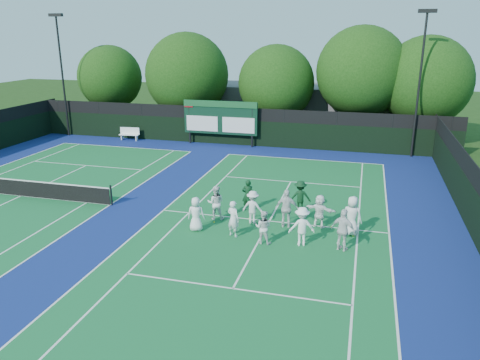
% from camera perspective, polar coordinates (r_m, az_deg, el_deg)
% --- Properties ---
extents(ground, '(120.00, 120.00, 0.00)m').
position_cam_1_polar(ground, '(21.59, 3.08, -6.03)').
color(ground, '#17330E').
rests_on(ground, ground).
extents(court_apron, '(34.00, 32.00, 0.01)m').
position_cam_1_polar(court_apron, '(24.29, -10.41, -3.55)').
color(court_apron, navy).
rests_on(court_apron, ground).
extents(near_court, '(11.05, 23.85, 0.01)m').
position_cam_1_polar(near_court, '(22.49, 3.61, -5.02)').
color(near_court, '#135F2E').
rests_on(near_court, ground).
extents(left_court, '(11.05, 23.85, 0.01)m').
position_cam_1_polar(left_court, '(28.54, -25.12, -1.75)').
color(left_court, '#135F2E').
rests_on(left_court, ground).
extents(back_fence, '(34.00, 0.08, 3.00)m').
position_cam_1_polar(back_fence, '(37.48, -0.75, 6.35)').
color(back_fence, black).
rests_on(back_fence, ground).
extents(divider_fence_right, '(0.08, 32.00, 3.00)m').
position_cam_1_polar(divider_fence_right, '(22.20, 27.13, -3.58)').
color(divider_fence_right, black).
rests_on(divider_fence_right, ground).
extents(scoreboard, '(6.00, 0.21, 3.55)m').
position_cam_1_polar(scoreboard, '(37.23, -2.44, 7.57)').
color(scoreboard, black).
rests_on(scoreboard, ground).
extents(clubhouse, '(18.00, 6.00, 4.00)m').
position_cam_1_polar(clubhouse, '(44.29, 7.16, 8.80)').
color(clubhouse, '#57575C').
rests_on(clubhouse, ground).
extents(light_pole_left, '(1.20, 0.30, 10.12)m').
position_cam_1_polar(light_pole_left, '(43.15, -21.00, 13.33)').
color(light_pole_left, black).
rests_on(light_pole_left, ground).
extents(light_pole_right, '(1.20, 0.30, 10.12)m').
position_cam_1_polar(light_pole_right, '(35.33, 21.21, 12.62)').
color(light_pole_right, black).
rests_on(light_pole_right, ground).
extents(tennis_net, '(11.30, 0.10, 1.10)m').
position_cam_1_polar(tennis_net, '(28.39, -25.24, -0.83)').
color(tennis_net, black).
rests_on(tennis_net, ground).
extents(bench, '(1.71, 0.59, 1.06)m').
position_cam_1_polar(bench, '(40.39, -13.31, 5.56)').
color(bench, white).
rests_on(bench, ground).
extents(tree_a, '(5.76, 5.76, 7.60)m').
position_cam_1_polar(tree_a, '(45.23, -15.34, 11.78)').
color(tree_a, black).
rests_on(tree_a, ground).
extents(tree_b, '(7.22, 7.22, 8.73)m').
position_cam_1_polar(tree_b, '(41.94, -6.23, 12.38)').
color(tree_b, black).
rests_on(tree_b, ground).
extents(tree_c, '(6.32, 6.32, 7.77)m').
position_cam_1_polar(tree_c, '(39.83, 4.68, 11.45)').
color(tree_c, black).
rests_on(tree_c, ground).
extents(tree_d, '(7.13, 7.13, 9.25)m').
position_cam_1_polar(tree_d, '(39.08, 14.80, 12.38)').
color(tree_d, black).
rests_on(tree_d, ground).
extents(tree_e, '(6.90, 6.90, 8.51)m').
position_cam_1_polar(tree_e, '(39.39, 21.92, 10.85)').
color(tree_e, black).
rests_on(tree_e, ground).
extents(tennis_ball_0, '(0.07, 0.07, 0.07)m').
position_cam_1_polar(tennis_ball_0, '(22.70, 1.16, -4.70)').
color(tennis_ball_0, yellow).
rests_on(tennis_ball_0, ground).
extents(tennis_ball_1, '(0.07, 0.07, 0.07)m').
position_cam_1_polar(tennis_ball_1, '(22.15, 11.04, -5.62)').
color(tennis_ball_1, yellow).
rests_on(tennis_ball_1, ground).
extents(tennis_ball_2, '(0.07, 0.07, 0.07)m').
position_cam_1_polar(tennis_ball_2, '(21.41, 13.63, -6.64)').
color(tennis_ball_2, yellow).
rests_on(tennis_ball_2, ground).
extents(tennis_ball_3, '(0.07, 0.07, 0.07)m').
position_cam_1_polar(tennis_ball_3, '(22.30, -3.18, -5.14)').
color(tennis_ball_3, yellow).
rests_on(tennis_ball_3, ground).
extents(player_front_0, '(0.85, 0.62, 1.59)m').
position_cam_1_polar(player_front_0, '(21.25, -5.39, -4.16)').
color(player_front_0, white).
rests_on(player_front_0, ground).
extents(player_front_1, '(0.71, 0.60, 1.66)m').
position_cam_1_polar(player_front_1, '(20.57, -0.83, -4.74)').
color(player_front_1, white).
rests_on(player_front_1, ground).
extents(player_front_2, '(0.74, 0.59, 1.47)m').
position_cam_1_polar(player_front_2, '(19.95, 2.85, -5.77)').
color(player_front_2, silver).
rests_on(player_front_2, ground).
extents(player_front_3, '(1.24, 0.92, 1.71)m').
position_cam_1_polar(player_front_3, '(19.87, 7.55, -5.63)').
color(player_front_3, white).
rests_on(player_front_3, ground).
extents(player_front_4, '(1.15, 0.81, 1.81)m').
position_cam_1_polar(player_front_4, '(19.68, 12.48, -5.99)').
color(player_front_4, silver).
rests_on(player_front_4, ground).
extents(player_back_0, '(0.93, 0.80, 1.68)m').
position_cam_1_polar(player_back_0, '(22.44, -2.98, -2.78)').
color(player_back_0, silver).
rests_on(player_back_0, ground).
extents(player_back_1, '(1.10, 0.72, 1.61)m').
position_cam_1_polar(player_back_1, '(21.95, 1.57, -3.34)').
color(player_back_1, silver).
rests_on(player_back_1, ground).
extents(player_back_2, '(1.10, 0.54, 1.82)m').
position_cam_1_polar(player_back_2, '(21.59, 5.72, -3.48)').
color(player_back_2, silver).
rests_on(player_back_2, ground).
extents(player_back_3, '(1.53, 0.86, 1.57)m').
position_cam_1_polar(player_back_3, '(21.84, 9.69, -3.75)').
color(player_back_3, white).
rests_on(player_back_3, ground).
extents(player_back_4, '(0.99, 0.76, 1.81)m').
position_cam_1_polar(player_back_4, '(21.24, 13.48, -4.28)').
color(player_back_4, white).
rests_on(player_back_4, ground).
extents(coach_left, '(0.67, 0.52, 1.63)m').
position_cam_1_polar(coach_left, '(23.52, 0.96, -1.86)').
color(coach_left, '#0D3218').
rests_on(coach_left, ground).
extents(coach_right, '(1.18, 0.84, 1.65)m').
position_cam_1_polar(coach_right, '(23.47, 7.35, -2.02)').
color(coach_right, '#0D3218').
rests_on(coach_right, ground).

